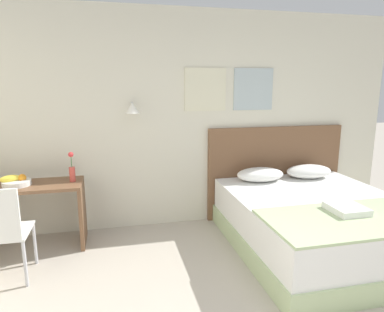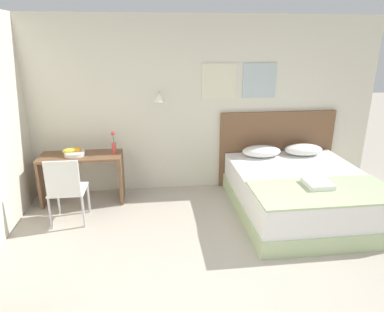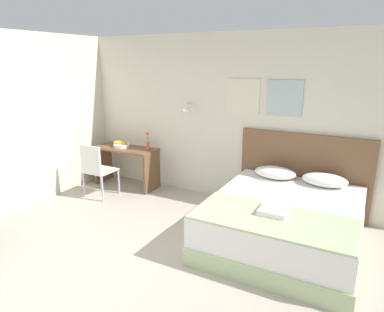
% 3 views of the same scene
% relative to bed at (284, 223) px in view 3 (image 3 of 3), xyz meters
% --- Properties ---
extents(ground_plane, '(24.00, 24.00, 0.00)m').
position_rel_bed_xyz_m(ground_plane, '(-1.33, -1.64, -0.28)').
color(ground_plane, '#B2A899').
extents(wall_back, '(5.77, 0.31, 2.65)m').
position_rel_bed_xyz_m(wall_back, '(-1.33, 1.10, 1.05)').
color(wall_back, beige).
rests_on(wall_back, ground_plane).
extents(bed, '(1.76, 2.03, 0.58)m').
position_rel_bed_xyz_m(bed, '(0.00, 0.00, 0.00)').
color(bed, '#B2C693').
rests_on(bed, ground_plane).
extents(headboard, '(1.88, 0.06, 1.22)m').
position_rel_bed_xyz_m(headboard, '(0.00, 1.05, 0.32)').
color(headboard, brown).
rests_on(headboard, ground_plane).
extents(pillow_left, '(0.60, 0.37, 0.17)m').
position_rel_bed_xyz_m(pillow_left, '(-0.34, 0.78, 0.37)').
color(pillow_left, white).
rests_on(pillow_left, bed).
extents(pillow_right, '(0.60, 0.37, 0.17)m').
position_rel_bed_xyz_m(pillow_right, '(0.34, 0.78, 0.37)').
color(pillow_right, white).
rests_on(pillow_right, bed).
extents(throw_blanket, '(1.71, 0.81, 0.02)m').
position_rel_bed_xyz_m(throw_blanket, '(0.00, -0.59, 0.30)').
color(throw_blanket, '#B2C693').
rests_on(throw_blanket, bed).
extents(folded_towel_near_foot, '(0.30, 0.34, 0.06)m').
position_rel_bed_xyz_m(folded_towel_near_foot, '(-0.02, -0.45, 0.34)').
color(folded_towel_near_foot, white).
rests_on(folded_towel_near_foot, throw_blanket).
extents(desk, '(1.16, 0.50, 0.72)m').
position_rel_bed_xyz_m(desk, '(-3.04, 0.74, 0.22)').
color(desk, brown).
rests_on(desk, ground_plane).
extents(desk_chair, '(0.45, 0.45, 0.91)m').
position_rel_bed_xyz_m(desk_chair, '(-3.12, 0.05, 0.25)').
color(desk_chair, white).
rests_on(desk_chair, ground_plane).
extents(fruit_bowl, '(0.31, 0.28, 0.12)m').
position_rel_bed_xyz_m(fruit_bowl, '(-3.13, 0.73, 0.48)').
color(fruit_bowl, silver).
rests_on(fruit_bowl, desk).
extents(flower_vase, '(0.06, 0.06, 0.33)m').
position_rel_bed_xyz_m(flower_vase, '(-2.56, 0.76, 0.56)').
color(flower_vase, '#D14C42').
rests_on(flower_vase, desk).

